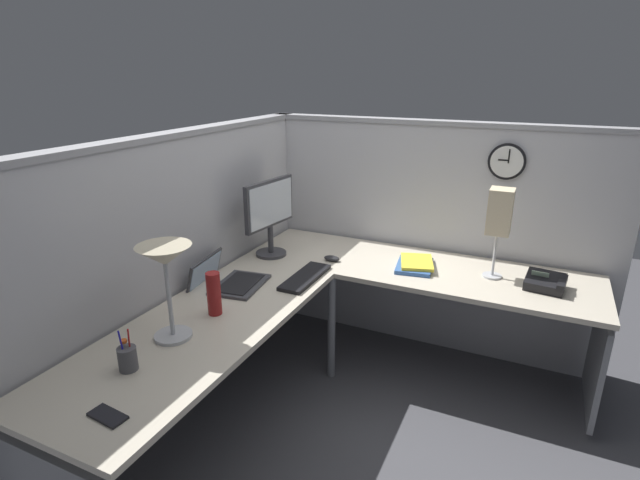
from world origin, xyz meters
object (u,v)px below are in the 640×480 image
(computer_mouse, at_px, (332,258))
(pen_cup, at_px, (128,358))
(monitor, at_px, (270,212))
(desk_lamp_dome, at_px, (165,263))
(cell_phone, at_px, (108,416))
(book_stack, at_px, (415,264))
(thermos_flask, at_px, (214,294))
(laptop, at_px, (225,280))
(office_phone, at_px, (546,283))
(desk_lamp_paper, at_px, (500,214))
(wall_clock, at_px, (507,161))
(keyboard, at_px, (306,277))

(computer_mouse, height_order, pen_cup, pen_cup)
(monitor, xyz_separation_m, desk_lamp_dome, (-1.09, -0.13, 0.07))
(computer_mouse, height_order, cell_phone, computer_mouse)
(pen_cup, height_order, book_stack, pen_cup)
(thermos_flask, bearing_deg, pen_cup, 177.06)
(desk_lamp_dome, distance_m, cell_phone, 0.66)
(monitor, relative_size, computer_mouse, 4.81)
(desk_lamp_dome, bearing_deg, cell_phone, -163.06)
(computer_mouse, height_order, thermos_flask, thermos_flask)
(desk_lamp_dome, relative_size, cell_phone, 3.09)
(laptop, relative_size, desk_lamp_dome, 0.95)
(pen_cup, bearing_deg, thermos_flask, -2.94)
(thermos_flask, height_order, office_phone, thermos_flask)
(book_stack, bearing_deg, computer_mouse, 102.79)
(desk_lamp_paper, bearing_deg, office_phone, -100.31)
(desk_lamp_dome, distance_m, thermos_flask, 0.37)
(cell_phone, distance_m, book_stack, 1.91)
(book_stack, bearing_deg, thermos_flask, 143.37)
(office_phone, bearing_deg, wall_clock, 39.67)
(computer_mouse, bearing_deg, laptop, 144.70)
(desk_lamp_paper, bearing_deg, desk_lamp_dome, 137.17)
(office_phone, relative_size, book_stack, 0.70)
(wall_clock, bearing_deg, laptop, 128.46)
(keyboard, xyz_separation_m, office_phone, (0.44, -1.27, 0.03))
(monitor, relative_size, desk_lamp_paper, 0.94)
(desk_lamp_dome, bearing_deg, monitor, 6.52)
(desk_lamp_dome, bearing_deg, pen_cup, -178.26)
(thermos_flask, relative_size, desk_lamp_paper, 0.42)
(pen_cup, xyz_separation_m, office_phone, (1.56, -1.52, -0.02))
(thermos_flask, distance_m, book_stack, 1.27)
(thermos_flask, bearing_deg, keyboard, -20.61)
(thermos_flask, height_order, wall_clock, wall_clock)
(desk_lamp_dome, xyz_separation_m, cell_phone, (-0.53, -0.16, -0.36))
(laptop, bearing_deg, wall_clock, -51.54)
(monitor, xyz_separation_m, laptop, (-0.51, 0.01, -0.27))
(thermos_flask, distance_m, office_phone, 1.80)
(pen_cup, relative_size, wall_clock, 0.82)
(cell_phone, relative_size, office_phone, 0.64)
(monitor, xyz_separation_m, book_stack, (0.19, -0.92, -0.27))
(desk_lamp_paper, bearing_deg, wall_clock, 3.49)
(monitor, distance_m, laptop, 0.58)
(book_stack, relative_size, desk_lamp_paper, 0.61)
(monitor, distance_m, office_phone, 1.68)
(computer_mouse, xyz_separation_m, cell_phone, (-1.69, 0.12, -0.01))
(keyboard, distance_m, desk_lamp_dome, 0.95)
(computer_mouse, relative_size, thermos_flask, 0.47)
(laptop, distance_m, book_stack, 1.16)
(thermos_flask, relative_size, wall_clock, 1.00)
(desk_lamp_paper, xyz_separation_m, wall_clock, (0.32, 0.02, 0.24))
(office_phone, distance_m, desk_lamp_paper, 0.46)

